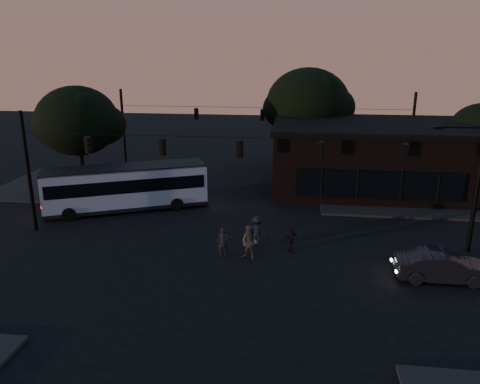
# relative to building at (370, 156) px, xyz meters

# --- Properties ---
(ground) EXTENTS (120.00, 120.00, 0.00)m
(ground) POSITION_rel_building_xyz_m (-9.00, -15.97, -2.71)
(ground) COLOR black
(ground) RESTS_ON ground
(sidewalk_far_right) EXTENTS (14.00, 10.00, 0.15)m
(sidewalk_far_right) POSITION_rel_building_xyz_m (3.00, -1.97, -2.63)
(sidewalk_far_right) COLOR black
(sidewalk_far_right) RESTS_ON ground
(sidewalk_far_left) EXTENTS (14.00, 10.00, 0.15)m
(sidewalk_far_left) POSITION_rel_building_xyz_m (-23.00, -1.97, -2.63)
(sidewalk_far_left) COLOR black
(sidewalk_far_left) RESTS_ON ground
(building) EXTENTS (15.40, 10.41, 5.40)m
(building) POSITION_rel_building_xyz_m (0.00, 0.00, 0.00)
(building) COLOR black
(building) RESTS_ON ground
(tree_behind) EXTENTS (7.60, 7.60, 9.43)m
(tree_behind) POSITION_rel_building_xyz_m (-5.00, 6.03, 3.48)
(tree_behind) COLOR black
(tree_behind) RESTS_ON ground
(tree_left) EXTENTS (6.40, 6.40, 8.30)m
(tree_left) POSITION_rel_building_xyz_m (-23.00, -2.97, 2.86)
(tree_left) COLOR black
(tree_left) RESTS_ON ground
(signal_rig_near) EXTENTS (26.24, 0.30, 7.50)m
(signal_rig_near) POSITION_rel_building_xyz_m (-9.00, -11.97, 1.74)
(signal_rig_near) COLOR black
(signal_rig_near) RESTS_ON ground
(signal_rig_far) EXTENTS (26.24, 0.30, 7.50)m
(signal_rig_far) POSITION_rel_building_xyz_m (-9.00, 4.03, 1.50)
(signal_rig_far) COLOR black
(signal_rig_far) RESTS_ON ground
(bus) EXTENTS (11.27, 6.94, 3.15)m
(bus) POSITION_rel_building_xyz_m (-17.65, -7.42, -0.94)
(bus) COLOR #A0B0CC
(bus) RESTS_ON ground
(car) EXTENTS (4.55, 1.59, 1.50)m
(car) POSITION_rel_building_xyz_m (1.50, -15.82, -1.96)
(car) COLOR black
(car) RESTS_ON ground
(pedestrian_a) EXTENTS (0.59, 0.40, 1.60)m
(pedestrian_a) POSITION_rel_building_xyz_m (-9.65, -14.29, -1.91)
(pedestrian_a) COLOR black
(pedestrian_a) RESTS_ON ground
(pedestrian_b) EXTENTS (1.13, 1.01, 1.92)m
(pedestrian_b) POSITION_rel_building_xyz_m (-8.15, -14.54, -1.75)
(pedestrian_b) COLOR #45433F
(pedestrian_b) RESTS_ON ground
(pedestrian_c) EXTENTS (0.97, 0.69, 1.53)m
(pedestrian_c) POSITION_rel_building_xyz_m (-5.98, -13.29, -1.94)
(pedestrian_c) COLOR black
(pedestrian_c) RESTS_ON ground
(pedestrian_d) EXTENTS (1.14, 0.66, 1.77)m
(pedestrian_d) POSITION_rel_building_xyz_m (-7.92, -12.59, -1.82)
(pedestrian_d) COLOR black
(pedestrian_d) RESTS_ON ground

